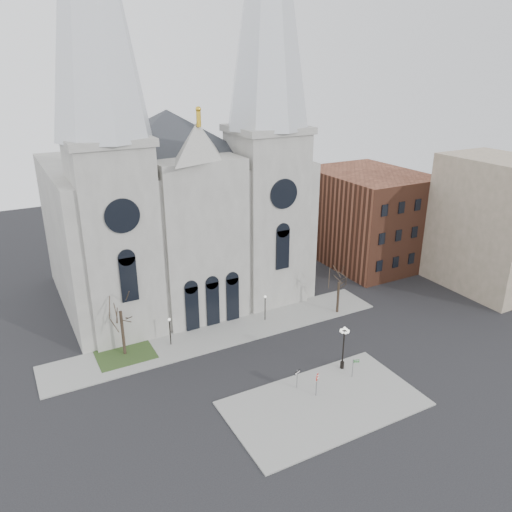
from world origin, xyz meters
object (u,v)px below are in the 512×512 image
stop_sign (317,379)px  street_name_sign (354,366)px  globe_lamp (344,342)px  one_way_sign (297,376)px

stop_sign → street_name_sign: (4.93, 0.71, -0.57)m
stop_sign → globe_lamp: (4.94, 2.48, 1.21)m
one_way_sign → street_name_sign: (5.85, -1.19, -0.12)m
stop_sign → globe_lamp: globe_lamp is taller
stop_sign → street_name_sign: size_ratio=1.23×
globe_lamp → street_name_sign: globe_lamp is taller
stop_sign → one_way_sign: size_ratio=1.29×
stop_sign → street_name_sign: 5.02m
globe_lamp → one_way_sign: size_ratio=2.45×
stop_sign → globe_lamp: bearing=11.2°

